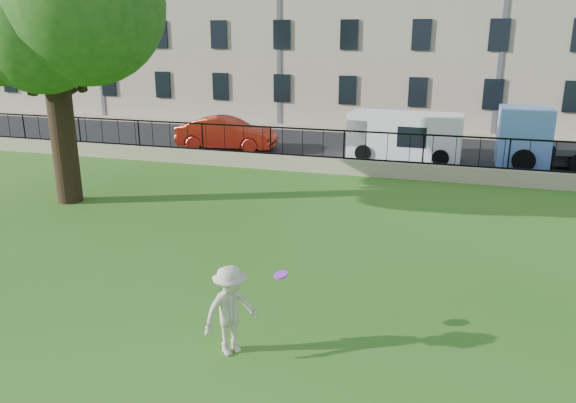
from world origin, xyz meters
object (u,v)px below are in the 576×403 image
(frisbee, at_px, (281,275))
(blue_truck, at_px, (574,140))
(man, at_px, (231,310))
(white_van, at_px, (405,136))
(red_sedan, at_px, (227,134))

(frisbee, bearing_deg, blue_truck, 64.83)
(man, xyz_separation_m, white_van, (1.31, 16.60, 0.20))
(red_sedan, xyz_separation_m, white_van, (8.21, 0.34, 0.24))
(frisbee, bearing_deg, white_van, 87.44)
(frisbee, xyz_separation_m, blue_truck, (7.37, 15.68, 0.06))
(red_sedan, height_order, blue_truck, blue_truck)
(white_van, relative_size, blue_truck, 0.83)
(frisbee, xyz_separation_m, red_sedan, (-7.51, 15.34, -0.39))
(red_sedan, distance_m, white_van, 8.22)
(blue_truck, bearing_deg, white_van, -179.77)
(frisbee, distance_m, red_sedan, 17.08)
(white_van, bearing_deg, man, -92.41)
(man, height_order, frisbee, man)
(man, relative_size, red_sedan, 0.35)
(blue_truck, bearing_deg, man, -115.44)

